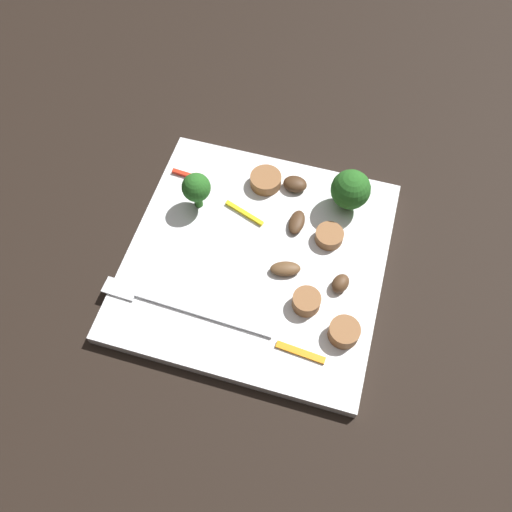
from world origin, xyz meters
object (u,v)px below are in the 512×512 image
at_px(broccoli_floret_1, 196,188).
at_px(mushroom_1, 295,184).
at_px(sausage_slice_0, 266,180).
at_px(mushroom_3, 340,283).
at_px(sausage_slice_2, 306,301).
at_px(mushroom_2, 285,269).
at_px(sausage_slice_1, 344,332).
at_px(pepper_strip_1, 244,213).
at_px(mushroom_0, 297,222).
at_px(pepper_strip_2, 188,175).
at_px(sausage_slice_3, 329,236).
at_px(broccoli_floret_0, 351,190).
at_px(pepper_strip_0, 300,352).
at_px(plate, 256,259).

relative_size(broccoli_floret_1, mushroom_1, 1.76).
bearing_deg(sausage_slice_0, mushroom_3, 135.76).
bearing_deg(sausage_slice_0, sausage_slice_2, 120.47).
bearing_deg(mushroom_2, sausage_slice_1, 143.71).
bearing_deg(pepper_strip_1, mushroom_2, 137.15).
xyz_separation_m(mushroom_0, mushroom_2, (-0.00, 0.06, 0.00)).
bearing_deg(broccoli_floret_1, pepper_strip_1, -178.30).
distance_m(sausage_slice_2, mushroom_3, 0.04).
bearing_deg(broccoli_floret_1, sausage_slice_2, 148.92).
bearing_deg(pepper_strip_2, mushroom_0, 167.79).
height_order(broccoli_floret_1, sausage_slice_3, broccoli_floret_1).
bearing_deg(sausage_slice_2, pepper_strip_1, -44.12).
height_order(mushroom_0, mushroom_1, mushroom_1).
distance_m(broccoli_floret_1, mushroom_0, 0.11).
distance_m(broccoli_floret_0, broccoli_floret_1, 0.17).
height_order(sausage_slice_2, pepper_strip_0, sausage_slice_2).
bearing_deg(mushroom_1, sausage_slice_3, 132.31).
height_order(mushroom_0, mushroom_3, mushroom_3).
distance_m(sausage_slice_3, pepper_strip_1, 0.10).
bearing_deg(mushroom_0, sausage_slice_0, -42.90).
xyz_separation_m(broccoli_floret_1, sausage_slice_2, (-0.14, 0.09, -0.02)).
relative_size(broccoli_floret_0, sausage_slice_0, 1.46).
relative_size(sausage_slice_0, mushroom_0, 1.13).
height_order(sausage_slice_1, mushroom_3, sausage_slice_1).
bearing_deg(broccoli_floret_0, pepper_strip_0, 87.08).
height_order(broccoli_floret_0, mushroom_1, broccoli_floret_0).
distance_m(broccoli_floret_1, mushroom_3, 0.18).
relative_size(mushroom_1, mushroom_3, 1.23).
height_order(plate, broccoli_floret_0, broccoli_floret_0).
xyz_separation_m(mushroom_2, pepper_strip_2, (0.14, -0.09, -0.00)).
relative_size(broccoli_floret_0, mushroom_2, 1.62).
bearing_deg(pepper_strip_1, mushroom_0, -177.43).
bearing_deg(mushroom_3, sausage_slice_1, 105.06).
distance_m(sausage_slice_1, sausage_slice_3, 0.11).
bearing_deg(mushroom_3, pepper_strip_2, -24.73).
distance_m(broccoli_floret_0, sausage_slice_2, 0.13).
height_order(plate, sausage_slice_1, sausage_slice_1).
relative_size(broccoli_floret_0, mushroom_0, 1.65).
relative_size(sausage_slice_1, pepper_strip_2, 0.78).
height_order(mushroom_0, pepper_strip_2, mushroom_0).
relative_size(mushroom_3, pepper_strip_1, 0.44).
relative_size(sausage_slice_2, mushroom_1, 1.05).
distance_m(sausage_slice_2, mushroom_2, 0.04).
height_order(sausage_slice_3, mushroom_3, mushroom_3).
distance_m(mushroom_2, pepper_strip_0, 0.09).
bearing_deg(pepper_strip_2, mushroom_1, -171.21).
height_order(broccoli_floret_1, sausage_slice_0, broccoli_floret_1).
xyz_separation_m(mushroom_2, mushroom_3, (-0.06, 0.00, 0.00)).
height_order(sausage_slice_1, mushroom_2, sausage_slice_1).
bearing_deg(plate, pepper_strip_2, -37.45).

